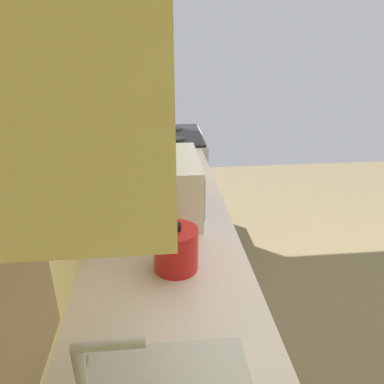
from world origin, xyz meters
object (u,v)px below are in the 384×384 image
Objects in this scene: microwave at (156,186)px; bowl at (166,163)px; oven_range at (163,186)px; kettle at (176,249)px.

bowl is (0.62, -0.07, -0.11)m from microwave.
bowl is (-0.71, -0.01, 0.46)m from oven_range.
bowl is 1.06m from kettle.
kettle reaches higher than bowl.
oven_range reaches higher than bowl.
bowl is 0.93× the size of kettle.
oven_range is at bearing 0.46° from kettle.
oven_range is 5.01× the size of kettle.
oven_range is 0.85m from bowl.
microwave is at bearing 177.82° from oven_range.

